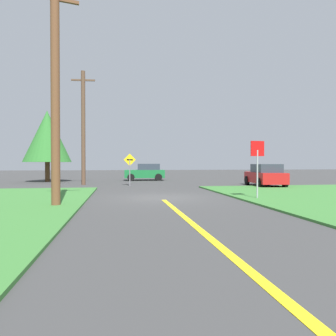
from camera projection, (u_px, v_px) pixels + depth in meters
name	position (u px, v px, depth m)	size (l,w,h in m)	color
ground_plane	(161.00, 198.00, 15.33)	(120.00, 120.00, 0.00)	#3A3A3A
lane_stripe_center	(205.00, 234.00, 7.43)	(0.20, 14.00, 0.01)	yellow
stop_sign	(257.00, 159.00, 14.52)	(0.70, 0.14, 2.72)	#9EA0A8
car_on_crossroad	(265.00, 175.00, 22.75)	(2.41, 4.58, 1.62)	red
car_approaching_junction	(146.00, 172.00, 30.58)	(3.93, 2.14, 1.62)	#196B33
utility_pole_near	(55.00, 92.00, 12.04)	(1.78, 0.55, 8.68)	brown
utility_pole_mid	(83.00, 127.00, 24.19)	(1.80, 0.32, 8.79)	brown
direction_sign	(130.00, 166.00, 23.10)	(0.90, 0.19, 2.39)	slate
oak_tree_left	(47.00, 136.00, 28.35)	(4.23, 4.23, 6.43)	brown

